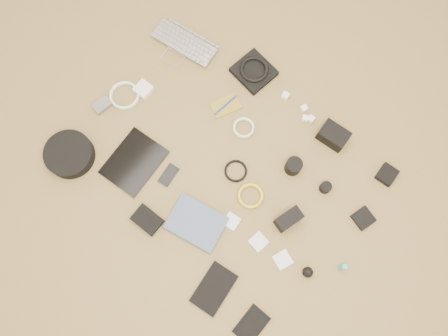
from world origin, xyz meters
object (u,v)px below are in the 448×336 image
Objects in this scene: phone at (169,175)px; headphone_case at (69,154)px; dslr_camera at (333,136)px; laptop at (180,49)px; tablet at (134,162)px; paperback at (186,241)px.

phone is 0.47m from headphone_case.
phone is (-0.48, -0.64, -0.03)m from dslr_camera.
laptop is 0.62m from tablet.
tablet is at bearing -136.87° from dslr_camera.
dslr_camera reaches higher than headphone_case.
laptop is at bearing 106.44° from tablet.
laptop is at bearing 31.98° from paperback.
dslr_camera reaches higher than phone.
paperback is at bearing -108.64° from dslr_camera.
laptop is 1.38× the size of paperback.
dslr_camera reaches higher than paperback.
phone is at bearing 44.99° from paperback.
headphone_case is at bearing -159.11° from phone.
phone is at bearing -60.35° from laptop.
laptop reaches higher than paperback.
dslr_camera is at bearing 0.41° from laptop.
paperback is at bearing -54.03° from laptop.
tablet is 0.30m from headphone_case.
headphone_case reaches higher than tablet.
headphone_case is at bearing -139.98° from dslr_camera.
tablet is 0.18m from phone.
dslr_camera reaches higher than laptop.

